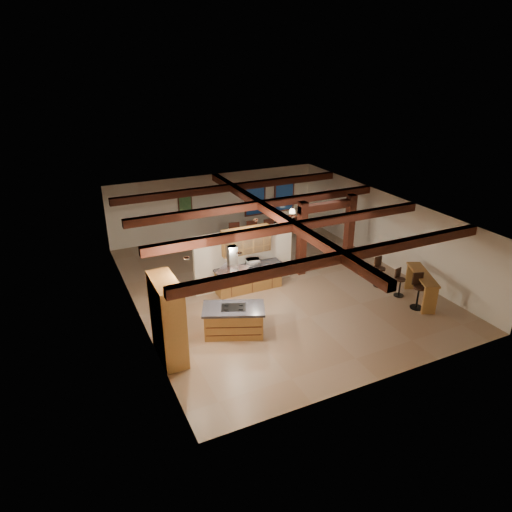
{
  "coord_description": "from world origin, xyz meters",
  "views": [
    {
      "loc": [
        -7.07,
        -13.33,
        7.81
      ],
      "look_at": [
        -0.52,
        0.5,
        1.09
      ],
      "focal_mm": 32.0,
      "sensor_mm": 36.0,
      "label": 1
    }
  ],
  "objects_px": {
    "kitchen_island": "(234,320)",
    "dining_table": "(255,248)",
    "sofa": "(278,225)",
    "bar_counter": "(421,283)"
  },
  "relations": [
    {
      "from": "kitchen_island",
      "to": "dining_table",
      "type": "xyz_separation_m",
      "value": [
        3.21,
        5.28,
        -0.17
      ]
    },
    {
      "from": "kitchen_island",
      "to": "sofa",
      "type": "xyz_separation_m",
      "value": [
        5.46,
        7.43,
        -0.17
      ]
    },
    {
      "from": "dining_table",
      "to": "sofa",
      "type": "distance_m",
      "value": 3.11
    },
    {
      "from": "dining_table",
      "to": "bar_counter",
      "type": "relative_size",
      "value": 0.83
    },
    {
      "from": "kitchen_island",
      "to": "bar_counter",
      "type": "relative_size",
      "value": 1.05
    },
    {
      "from": "dining_table",
      "to": "sofa",
      "type": "xyz_separation_m",
      "value": [
        2.25,
        2.15,
        0.0
      ]
    },
    {
      "from": "dining_table",
      "to": "kitchen_island",
      "type": "bearing_deg",
      "value": -136.43
    },
    {
      "from": "dining_table",
      "to": "bar_counter",
      "type": "height_order",
      "value": "bar_counter"
    },
    {
      "from": "kitchen_island",
      "to": "dining_table",
      "type": "height_order",
      "value": "kitchen_island"
    },
    {
      "from": "sofa",
      "to": "bar_counter",
      "type": "height_order",
      "value": "bar_counter"
    }
  ]
}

